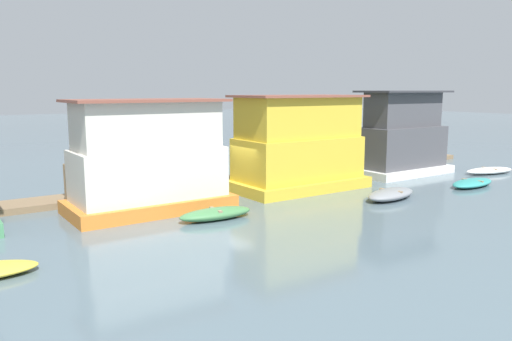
{
  "coord_description": "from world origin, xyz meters",
  "views": [
    {
      "loc": [
        -14.06,
        -21.36,
        5.39
      ],
      "look_at": [
        0.0,
        -1.0,
        1.4
      ],
      "focal_mm": 35.0,
      "sensor_mm": 36.0,
      "label": 1
    }
  ],
  "objects_px": {
    "houseboat_orange": "(149,160)",
    "dinghy_grey": "(391,194)",
    "dinghy_white": "(489,171)",
    "mooring_post_far_left": "(68,187)",
    "houseboat_white": "(402,138)",
    "houseboat_yellow": "(299,145)",
    "dinghy_green": "(216,214)",
    "dinghy_teal": "(472,183)"
  },
  "relations": [
    {
      "from": "houseboat_orange",
      "to": "dinghy_grey",
      "type": "distance_m",
      "value": 11.95
    },
    {
      "from": "dinghy_green",
      "to": "dinghy_grey",
      "type": "bearing_deg",
      "value": -9.61
    },
    {
      "from": "dinghy_white",
      "to": "houseboat_orange",
      "type": "bearing_deg",
      "value": 172.15
    },
    {
      "from": "houseboat_white",
      "to": "dinghy_grey",
      "type": "distance_m",
      "value": 8.43
    },
    {
      "from": "houseboat_white",
      "to": "dinghy_grey",
      "type": "relative_size",
      "value": 1.86
    },
    {
      "from": "dinghy_grey",
      "to": "mooring_post_far_left",
      "type": "distance_m",
      "value": 15.48
    },
    {
      "from": "houseboat_white",
      "to": "dinghy_green",
      "type": "height_order",
      "value": "houseboat_white"
    },
    {
      "from": "houseboat_white",
      "to": "dinghy_white",
      "type": "distance_m",
      "value": 6.23
    },
    {
      "from": "dinghy_grey",
      "to": "dinghy_white",
      "type": "xyz_separation_m",
      "value": [
        11.46,
        1.57,
        -0.06
      ]
    },
    {
      "from": "houseboat_yellow",
      "to": "mooring_post_far_left",
      "type": "relative_size",
      "value": 3.54
    },
    {
      "from": "houseboat_orange",
      "to": "dinghy_grey",
      "type": "xyz_separation_m",
      "value": [
        10.82,
        -4.64,
        -2.05
      ]
    },
    {
      "from": "houseboat_orange",
      "to": "dinghy_green",
      "type": "distance_m",
      "value": 4.06
    },
    {
      "from": "houseboat_white",
      "to": "dinghy_white",
      "type": "bearing_deg",
      "value": -33.7
    },
    {
      "from": "dinghy_teal",
      "to": "houseboat_orange",
      "type": "bearing_deg",
      "value": 163.93
    },
    {
      "from": "houseboat_white",
      "to": "dinghy_teal",
      "type": "xyz_separation_m",
      "value": [
        -0.11,
        -5.16,
        -2.16
      ]
    },
    {
      "from": "dinghy_green",
      "to": "dinghy_white",
      "type": "height_order",
      "value": "dinghy_green"
    },
    {
      "from": "houseboat_orange",
      "to": "dinghy_grey",
      "type": "height_order",
      "value": "houseboat_orange"
    },
    {
      "from": "houseboat_white",
      "to": "dinghy_grey",
      "type": "height_order",
      "value": "houseboat_white"
    },
    {
      "from": "houseboat_white",
      "to": "dinghy_teal",
      "type": "relative_size",
      "value": 1.8
    },
    {
      "from": "dinghy_teal",
      "to": "mooring_post_far_left",
      "type": "bearing_deg",
      "value": 160.33
    },
    {
      "from": "dinghy_teal",
      "to": "mooring_post_far_left",
      "type": "height_order",
      "value": "mooring_post_far_left"
    },
    {
      "from": "houseboat_yellow",
      "to": "dinghy_grey",
      "type": "height_order",
      "value": "houseboat_yellow"
    },
    {
      "from": "houseboat_white",
      "to": "mooring_post_far_left",
      "type": "relative_size",
      "value": 3.19
    },
    {
      "from": "dinghy_green",
      "to": "dinghy_teal",
      "type": "height_order",
      "value": "dinghy_green"
    },
    {
      "from": "mooring_post_far_left",
      "to": "houseboat_white",
      "type": "bearing_deg",
      "value": -5.88
    },
    {
      "from": "houseboat_white",
      "to": "mooring_post_far_left",
      "type": "height_order",
      "value": "houseboat_white"
    },
    {
      "from": "houseboat_yellow",
      "to": "mooring_post_far_left",
      "type": "xyz_separation_m",
      "value": [
        -11.75,
        2.15,
        -1.36
      ]
    },
    {
      "from": "houseboat_orange",
      "to": "houseboat_white",
      "type": "height_order",
      "value": "houseboat_white"
    },
    {
      "from": "houseboat_orange",
      "to": "houseboat_white",
      "type": "distance_m",
      "value": 17.42
    },
    {
      "from": "houseboat_yellow",
      "to": "dinghy_grey",
      "type": "relative_size",
      "value": 2.07
    },
    {
      "from": "dinghy_green",
      "to": "dinghy_grey",
      "type": "distance_m",
      "value": 9.31
    },
    {
      "from": "dinghy_green",
      "to": "dinghy_white",
      "type": "distance_m",
      "value": 20.64
    },
    {
      "from": "houseboat_yellow",
      "to": "dinghy_green",
      "type": "relative_size",
      "value": 2.23
    },
    {
      "from": "dinghy_white",
      "to": "houseboat_yellow",
      "type": "bearing_deg",
      "value": 166.72
    },
    {
      "from": "houseboat_yellow",
      "to": "houseboat_orange",
      "type": "bearing_deg",
      "value": -179.19
    },
    {
      "from": "dinghy_green",
      "to": "houseboat_white",
      "type": "bearing_deg",
      "value": 11.65
    },
    {
      "from": "dinghy_teal",
      "to": "houseboat_white",
      "type": "bearing_deg",
      "value": 88.8
    },
    {
      "from": "houseboat_white",
      "to": "dinghy_green",
      "type": "xyz_separation_m",
      "value": [
        -15.78,
        -3.25,
        -2.11
      ]
    },
    {
      "from": "dinghy_grey",
      "to": "dinghy_white",
      "type": "bearing_deg",
      "value": 7.79
    },
    {
      "from": "houseboat_orange",
      "to": "dinghy_teal",
      "type": "xyz_separation_m",
      "value": [
        17.31,
        -4.99,
        -2.12
      ]
    },
    {
      "from": "dinghy_grey",
      "to": "dinghy_green",
      "type": "bearing_deg",
      "value": 170.39
    },
    {
      "from": "dinghy_teal",
      "to": "dinghy_white",
      "type": "xyz_separation_m",
      "value": [
        4.97,
        1.91,
        -0.0
      ]
    }
  ]
}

